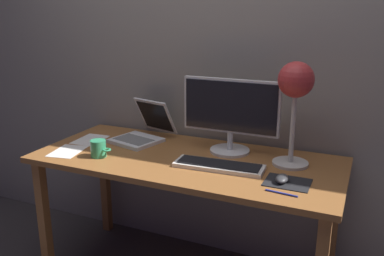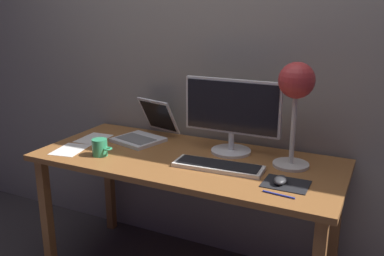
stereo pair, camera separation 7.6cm
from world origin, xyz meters
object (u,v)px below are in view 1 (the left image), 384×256
(keyboard_main, at_px, (219,166))
(coffee_mug, at_px, (99,149))
(monitor, at_px, (231,112))
(laptop, at_px, (145,129))
(desk_lamp, at_px, (295,89))
(mouse, at_px, (282,179))
(pen, at_px, (281,193))

(keyboard_main, height_order, coffee_mug, coffee_mug)
(monitor, relative_size, laptop, 1.33)
(monitor, distance_m, coffee_mug, 0.72)
(keyboard_main, bearing_deg, laptop, 154.96)
(desk_lamp, bearing_deg, mouse, -87.80)
(monitor, bearing_deg, coffee_mug, -150.13)
(mouse, xyz_separation_m, pen, (0.02, -0.12, -0.02))
(laptop, relative_size, desk_lamp, 0.77)
(mouse, xyz_separation_m, coffee_mug, (-0.95, -0.05, 0.02))
(keyboard_main, xyz_separation_m, coffee_mug, (-0.63, -0.10, 0.03))
(desk_lamp, bearing_deg, keyboard_main, -149.23)
(monitor, bearing_deg, pen, -48.37)
(coffee_mug, xyz_separation_m, pen, (0.98, -0.07, -0.04))
(mouse, distance_m, pen, 0.12)
(laptop, xyz_separation_m, desk_lamp, (0.87, -0.08, 0.32))
(laptop, height_order, pen, laptop)
(pen, bearing_deg, keyboard_main, 153.20)
(monitor, relative_size, coffee_mug, 4.54)
(mouse, bearing_deg, monitor, 139.29)
(monitor, distance_m, keyboard_main, 0.32)
(monitor, xyz_separation_m, pen, (0.37, -0.42, -0.22))
(laptop, relative_size, mouse, 4.13)
(pen, bearing_deg, mouse, 101.24)
(laptop, distance_m, pen, 1.01)
(keyboard_main, bearing_deg, coffee_mug, -170.71)
(monitor, distance_m, mouse, 0.50)
(laptop, height_order, desk_lamp, desk_lamp)
(coffee_mug, bearing_deg, pen, -4.10)
(laptop, xyz_separation_m, pen, (0.91, -0.44, -0.06))
(coffee_mug, bearing_deg, mouse, 2.92)
(laptop, distance_m, desk_lamp, 0.93)
(keyboard_main, xyz_separation_m, laptop, (-0.56, 0.26, 0.05))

